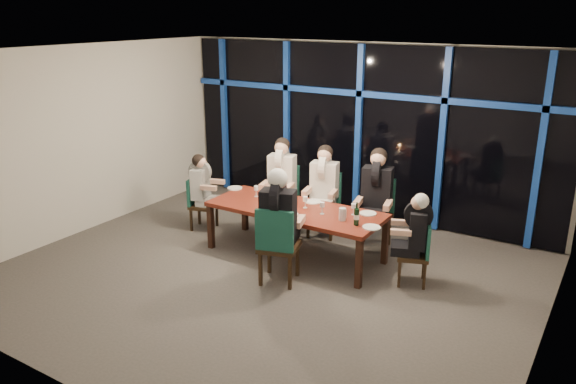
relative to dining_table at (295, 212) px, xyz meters
The scene contains 29 objects.
room 1.56m from the dining_table, 90.00° to the right, with size 7.04×7.00×3.02m.
window_wall 2.30m from the dining_table, 89.70° to the left, with size 6.86×0.43×2.94m.
dining_table is the anchor object (origin of this frame).
chair_far_left 1.24m from the dining_table, 130.67° to the left, with size 0.58×0.58×1.04m.
chair_far_mid 1.01m from the dining_table, 92.70° to the left, with size 0.56×0.56×1.02m.
chair_far_right 1.30m from the dining_table, 48.31° to the left, with size 0.59×0.59×1.07m.
chair_end_left 1.93m from the dining_table, behind, with size 0.50×0.50×0.87m.
chair_end_right 1.87m from the dining_table, ahead, with size 0.52×0.52×0.86m.
chair_near_mid 0.95m from the dining_table, 73.17° to the right, with size 0.63×0.63×1.09m.
diner_far_left 1.20m from the dining_table, 132.67° to the left, with size 0.59×0.70×1.02m.
diner_far_mid 0.96m from the dining_table, 91.80° to the left, with size 0.56×0.68×0.99m.
diner_far_right 1.29m from the dining_table, 44.96° to the left, with size 0.59×0.71×1.04m.
diner_end_left 1.86m from the dining_table, behind, with size 0.59×0.51×0.85m.
diner_end_right 1.79m from the dining_table, ahead, with size 0.59×0.53×0.84m.
diner_near_mid 0.93m from the dining_table, 73.18° to the right, with size 0.64×0.74×1.06m.
plate_far_left 0.72m from the dining_table, 155.14° to the left, with size 0.24×0.24×0.01m, color white.
plate_far_mid 0.38m from the dining_table, 75.88° to the left, with size 0.24×0.24×0.01m, color white.
plate_far_right 1.06m from the dining_table, 18.28° to the left, with size 0.24×0.24×0.01m, color white.
plate_end_left 1.31m from the dining_table, 167.60° to the left, with size 0.24×0.24×0.01m, color white.
plate_end_right 1.27m from the dining_table, ahead, with size 0.24×0.24×0.01m, color white.
plate_near_mid 0.30m from the dining_table, 73.23° to the right, with size 0.24×0.24×0.01m, color white.
wine_bottle 1.07m from the dining_table, ahead, with size 0.07×0.07×0.32m.
water_pitcher 0.83m from the dining_table, ahead, with size 0.11×0.10×0.18m.
tea_light 0.18m from the dining_table, 126.40° to the right, with size 0.05×0.05×0.03m, color #FFA24C.
wine_glass_a 0.39m from the dining_table, 155.13° to the right, with size 0.07×0.07×0.19m.
wine_glass_b 0.24m from the dining_table, 34.09° to the left, with size 0.07×0.07×0.17m.
wine_glass_c 0.49m from the dining_table, ahead, with size 0.07×0.07×0.18m.
wine_glass_d 0.82m from the dining_table, behind, with size 0.07×0.07×0.17m.
wine_glass_e 0.88m from the dining_table, 12.86° to the left, with size 0.06×0.06×0.16m.
Camera 1 is at (3.98, -5.78, 3.50)m, focal length 35.00 mm.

